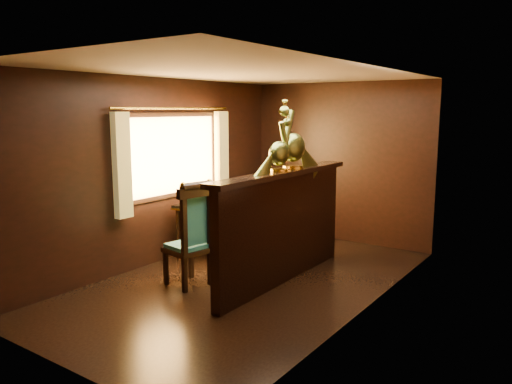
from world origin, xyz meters
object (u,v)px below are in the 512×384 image
Objects in this scene: dining_table at (222,206)px; chair_left at (193,232)px; chair_right at (280,221)px; peacock_left at (279,143)px; peacock_right at (293,135)px.

chair_left reaches higher than dining_table.
dining_table is 1.13× the size of chair_right.
chair_left reaches higher than chair_right.
peacock_right reaches higher than peacock_left.
chair_right is at bearing 142.45° from peacock_right.
chair_right is at bearing 82.60° from chair_left.
chair_left is 1.08× the size of chair_right.
peacock_left reaches higher than chair_left.
peacock_right reaches higher than chair_right.
peacock_left reaches higher than dining_table.
peacock_right reaches higher than chair_left.
dining_table is 1.03m from chair_right.
peacock_left is 0.33m from peacock_right.
dining_table is 1.99× the size of peacock_left.
peacock_left is (0.34, -0.58, 1.08)m from chair_right.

